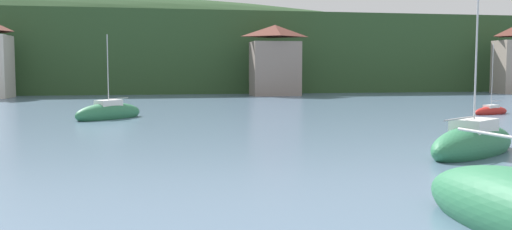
{
  "coord_description": "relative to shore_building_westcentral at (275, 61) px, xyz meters",
  "views": [
    {
      "loc": [
        -5.09,
        14.99,
        3.89
      ],
      "look_at": [
        0.0,
        41.61,
        1.58
      ],
      "focal_mm": 38.88,
      "sensor_mm": 36.0,
      "label": 1
    }
  ],
  "objects": [
    {
      "name": "shore_building_central",
      "position": [
        36.94,
        -0.36,
        0.08
      ],
      "size": [
        4.43,
        4.19,
        10.08
      ],
      "color": "gray",
      "rests_on": "ground_plane"
    },
    {
      "name": "wooded_hillside",
      "position": [
        -33.36,
        47.45,
        0.38
      ],
      "size": [
        352.0,
        71.78,
        32.71
      ],
      "color": "#2D4C28",
      "rests_on": "ground_plane"
    },
    {
      "name": "shore_building_westcentral",
      "position": [
        0.0,
        0.0,
        0.0
      ],
      "size": [
        6.96,
        4.94,
        9.92
      ],
      "color": "gray",
      "rests_on": "ground_plane"
    },
    {
      "name": "sailboat_mid_5",
      "position": [
        -3.13,
        -54.22,
        -4.33
      ],
      "size": [
        6.85,
        5.55,
        8.03
      ],
      "rotation": [
        0.0,
        0.0,
        0.59
      ],
      "color": "#2D754C",
      "rests_on": "ground_plane"
    },
    {
      "name": "sailboat_far_2",
      "position": [
        10.87,
        -34.64,
        -4.57
      ],
      "size": [
        4.2,
        2.5,
        6.16
      ],
      "rotation": [
        0.0,
        0.0,
        3.52
      ],
      "color": "red",
      "rests_on": "ground_plane"
    },
    {
      "name": "sailboat_far_7",
      "position": [
        -20.55,
        -33.04,
        -4.38
      ],
      "size": [
        5.61,
        5.49,
        6.89
      ],
      "rotation": [
        0.0,
        0.0,
        3.91
      ],
      "color": "#2D754C",
      "rests_on": "ground_plane"
    }
  ]
}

